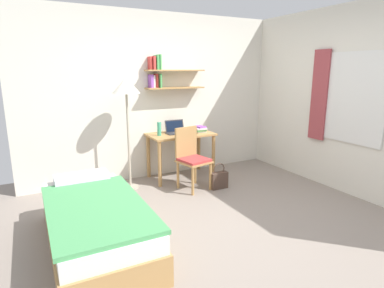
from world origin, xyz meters
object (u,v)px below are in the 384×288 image
desk_chair (191,156)px  laptop (176,130)px  book_stack (200,129)px  desk (181,142)px  standing_lamp (126,92)px  bed (95,223)px  water_bottle (159,129)px  handbag (219,180)px

desk_chair → laptop: 0.65m
laptop → book_stack: bearing=-15.2°
desk → laptop: (-0.06, 0.07, 0.19)m
desk_chair → standing_lamp: size_ratio=0.56×
desk → desk_chair: bearing=-98.1°
desk → bed: bearing=-137.7°
water_bottle → book_stack: bearing=-3.3°
bed → desk_chair: bearing=32.1°
standing_lamp → laptop: standing_lamp is taller
laptop → bed: bearing=-135.5°
standing_lamp → laptop: 1.06m
desk → book_stack: size_ratio=3.98×
desk → standing_lamp: standing_lamp is taller
water_bottle → book_stack: (0.69, -0.04, -0.05)m
desk → desk_chair: desk_chair is taller
water_bottle → book_stack: 0.69m
desk → laptop: bearing=130.3°
standing_lamp → book_stack: bearing=3.0°
standing_lamp → water_bottle: 0.79m
water_bottle → laptop: bearing=11.9°
book_stack → water_bottle: bearing=176.7°
desk → laptop: laptop is taller
laptop → water_bottle: water_bottle is taller
laptop → water_bottle: 0.32m
bed → handbag: size_ratio=4.74×
desk → book_stack: (0.33, -0.04, 0.18)m
bed → standing_lamp: (0.77, 1.40, 1.18)m
desk_chair → standing_lamp: bearing=153.0°
bed → water_bottle: size_ratio=8.82×
bed → desk_chair: desk_chair is taller
standing_lamp → handbag: 1.84m
desk_chair → standing_lamp: 1.31m
desk_chair → water_bottle: size_ratio=4.32×
desk → book_stack: bearing=-6.6°
laptop → handbag: 1.08m
desk_chair → handbag: bearing=-30.7°
desk → standing_lamp: size_ratio=0.63×
desk_chair → standing_lamp: (-0.81, 0.41, 0.94)m
desk_chair → water_bottle: bearing=119.4°
standing_lamp → handbag: bearing=-28.2°
laptop → book_stack: (0.38, -0.10, -0.00)m
book_stack → handbag: 0.94m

